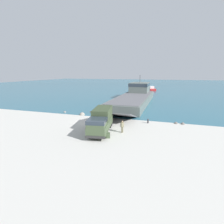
% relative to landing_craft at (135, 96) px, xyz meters
% --- Properties ---
extents(ground_plane, '(240.00, 240.00, 0.00)m').
position_rel_landing_craft_xyz_m(ground_plane, '(-2.78, -22.78, -1.73)').
color(ground_plane, '#B7B5AD').
extents(water_surface, '(240.00, 180.00, 0.01)m').
position_rel_landing_craft_xyz_m(water_surface, '(-2.78, 70.86, -1.72)').
color(water_surface, '#285B70').
rests_on(water_surface, ground_plane).
extents(landing_craft, '(8.00, 35.44, 7.33)m').
position_rel_landing_craft_xyz_m(landing_craft, '(0.00, 0.00, 0.00)').
color(landing_craft, '#56605B').
rests_on(landing_craft, ground_plane).
extents(military_truck, '(3.71, 7.99, 3.10)m').
position_rel_landing_craft_xyz_m(military_truck, '(-0.01, -26.58, -0.14)').
color(military_truck, '#3D4C33').
rests_on(military_truck, ground_plane).
extents(soldier_on_ramp, '(0.47, 0.49, 1.68)m').
position_rel_landing_craft_xyz_m(soldier_on_ramp, '(2.96, -26.28, -0.76)').
color(soldier_on_ramp, '#6B664C').
rests_on(soldier_on_ramp, ground_plane).
extents(moored_boat_a, '(5.02, 8.30, 1.95)m').
position_rel_landing_craft_xyz_m(moored_boat_a, '(1.25, 33.93, -1.08)').
color(moored_boat_a, '#B22323').
rests_on(moored_boat_a, ground_plane).
extents(mooring_bollard, '(0.29, 0.29, 0.73)m').
position_rel_landing_craft_xyz_m(mooring_bollard, '(5.81, -20.55, -1.33)').
color(mooring_bollard, '#333338').
rests_on(mooring_bollard, ground_plane).
extents(cargo_crate, '(0.80, 0.87, 0.59)m').
position_rel_landing_craft_xyz_m(cargo_crate, '(1.66, -28.63, -1.43)').
color(cargo_crate, '#3D4C33').
rests_on(cargo_crate, ground_plane).
extents(shoreline_rock_a, '(0.53, 0.53, 0.53)m').
position_rel_landing_craft_xyz_m(shoreline_rock_a, '(-11.47, -17.84, -1.73)').
color(shoreline_rock_a, gray).
rests_on(shoreline_rock_a, ground_plane).
extents(shoreline_rock_b, '(0.57, 0.57, 0.57)m').
position_rel_landing_craft_xyz_m(shoreline_rock_b, '(10.16, -19.45, -1.73)').
color(shoreline_rock_b, '#66605B').
rests_on(shoreline_rock_b, ground_plane).
extents(shoreline_rock_c, '(0.61, 0.61, 0.61)m').
position_rel_landing_craft_xyz_m(shoreline_rock_c, '(11.19, -19.51, -1.73)').
color(shoreline_rock_c, '#66605B').
rests_on(shoreline_rock_c, ground_plane).
extents(shoreline_rock_d, '(1.02, 1.02, 1.02)m').
position_rel_landing_craft_xyz_m(shoreline_rock_d, '(-6.99, -18.77, -1.73)').
color(shoreline_rock_d, gray).
rests_on(shoreline_rock_d, ground_plane).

